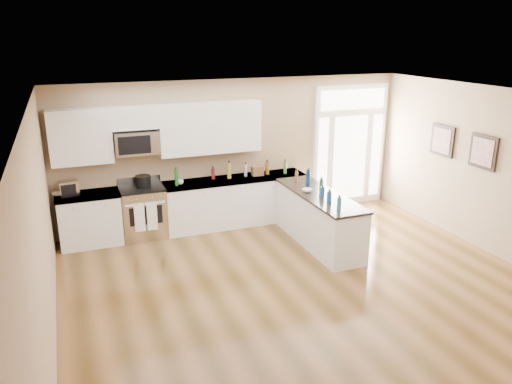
% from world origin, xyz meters
% --- Properties ---
extents(ground, '(8.00, 8.00, 0.00)m').
position_xyz_m(ground, '(0.00, 0.00, 0.00)').
color(ground, '#4E3516').
extents(room_shell, '(8.00, 8.00, 8.00)m').
position_xyz_m(room_shell, '(0.00, 0.00, 1.71)').
color(room_shell, tan).
rests_on(room_shell, ground).
extents(back_cabinet_left, '(1.10, 0.66, 0.94)m').
position_xyz_m(back_cabinet_left, '(-2.87, 3.69, 0.44)').
color(back_cabinet_left, white).
rests_on(back_cabinet_left, ground).
extents(back_cabinet_right, '(2.85, 0.66, 0.94)m').
position_xyz_m(back_cabinet_right, '(-0.16, 3.69, 0.44)').
color(back_cabinet_right, white).
rests_on(back_cabinet_right, ground).
extents(peninsula_cabinet, '(0.69, 2.32, 0.94)m').
position_xyz_m(peninsula_cabinet, '(0.93, 2.24, 0.43)').
color(peninsula_cabinet, white).
rests_on(peninsula_cabinet, ground).
extents(upper_cabinet_left, '(1.04, 0.33, 0.95)m').
position_xyz_m(upper_cabinet_left, '(-2.88, 3.83, 1.93)').
color(upper_cabinet_left, white).
rests_on(upper_cabinet_left, room_shell).
extents(upper_cabinet_right, '(1.94, 0.33, 0.95)m').
position_xyz_m(upper_cabinet_right, '(-0.57, 3.83, 1.93)').
color(upper_cabinet_right, white).
rests_on(upper_cabinet_right, room_shell).
extents(upper_cabinet_short, '(0.82, 0.33, 0.40)m').
position_xyz_m(upper_cabinet_short, '(-1.95, 3.83, 2.20)').
color(upper_cabinet_short, white).
rests_on(upper_cabinet_short, room_shell).
extents(microwave, '(0.78, 0.41, 0.42)m').
position_xyz_m(microwave, '(-1.95, 3.80, 1.76)').
color(microwave, silver).
rests_on(microwave, room_shell).
extents(entry_door, '(1.70, 0.10, 2.60)m').
position_xyz_m(entry_door, '(2.55, 3.95, 1.30)').
color(entry_door, white).
rests_on(entry_door, ground).
extents(wall_art_near, '(0.05, 0.58, 0.58)m').
position_xyz_m(wall_art_near, '(3.47, 2.20, 1.70)').
color(wall_art_near, black).
rests_on(wall_art_near, room_shell).
extents(wall_art_far, '(0.05, 0.58, 0.58)m').
position_xyz_m(wall_art_far, '(3.47, 1.20, 1.70)').
color(wall_art_far, black).
rests_on(wall_art_far, room_shell).
extents(kitchen_range, '(0.79, 0.70, 1.08)m').
position_xyz_m(kitchen_range, '(-1.93, 3.69, 0.48)').
color(kitchen_range, silver).
rests_on(kitchen_range, ground).
extents(stockpot, '(0.36, 0.36, 0.22)m').
position_xyz_m(stockpot, '(-1.89, 3.75, 1.06)').
color(stockpot, black).
rests_on(stockpot, kitchen_range).
extents(toaster_oven, '(0.35, 0.29, 0.27)m').
position_xyz_m(toaster_oven, '(-3.17, 3.71, 1.07)').
color(toaster_oven, silver).
rests_on(toaster_oven, back_cabinet_left).
extents(cardboard_box, '(0.23, 0.17, 0.18)m').
position_xyz_m(cardboard_box, '(0.34, 3.72, 1.03)').
color(cardboard_box, brown).
rests_on(cardboard_box, back_cabinet_right).
extents(bowl_left, '(0.19, 0.19, 0.04)m').
position_xyz_m(bowl_left, '(-3.35, 3.79, 0.96)').
color(bowl_left, white).
rests_on(bowl_left, back_cabinet_left).
extents(bowl_peninsula, '(0.24, 0.24, 0.06)m').
position_xyz_m(bowl_peninsula, '(0.77, 2.40, 0.97)').
color(bowl_peninsula, white).
rests_on(bowl_peninsula, peninsula_cabinet).
extents(cup_counter, '(0.12, 0.12, 0.08)m').
position_xyz_m(cup_counter, '(-1.22, 3.67, 0.98)').
color(cup_counter, white).
rests_on(cup_counter, back_cabinet_right).
extents(counter_bottles, '(2.38, 2.46, 0.31)m').
position_xyz_m(counter_bottles, '(0.37, 3.00, 1.07)').
color(counter_bottles, '#19591E').
rests_on(counter_bottles, back_cabinet_right).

